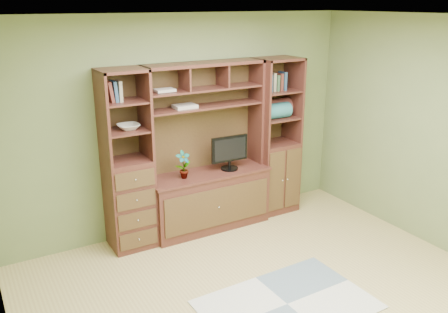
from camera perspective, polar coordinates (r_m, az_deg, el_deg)
room at (r=4.12m, az=7.01°, el=-2.13°), size 4.60×4.10×2.64m
center_hutch at (r=5.70m, az=-1.90°, el=0.88°), size 1.54×0.53×2.05m
left_tower at (r=5.36m, az=-11.56°, el=-0.61°), size 0.50×0.45×2.05m
right_tower at (r=6.26m, az=6.24°, el=2.37°), size 0.55×0.45×2.05m
rug at (r=4.71m, az=7.61°, el=-17.22°), size 1.59×1.08×0.01m
monitor at (r=5.80m, az=0.67°, el=1.20°), size 0.49×0.23×0.59m
orchid at (r=5.56m, az=-4.91°, el=-1.00°), size 0.18×0.12×0.34m
magazines at (r=5.53m, az=-4.74°, el=6.04°), size 0.26×0.19×0.04m
bowl at (r=5.26m, az=-11.42°, el=3.52°), size 0.24×0.24×0.06m
blanket_teal at (r=6.11m, az=6.43°, el=5.50°), size 0.34×0.20×0.20m
blanket_red at (r=6.25m, az=6.25°, el=5.91°), size 0.40×0.22×0.22m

